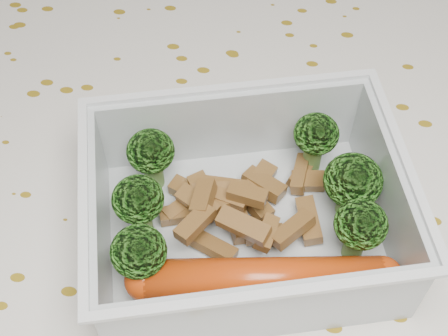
# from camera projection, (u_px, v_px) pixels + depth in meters

# --- Properties ---
(dining_table) EXTENTS (1.40, 0.90, 0.75)m
(dining_table) POSITION_uv_depth(u_px,v_px,m) (216.00, 258.00, 0.47)
(dining_table) COLOR brown
(dining_table) RESTS_ON ground
(tablecloth) EXTENTS (1.46, 0.96, 0.19)m
(tablecloth) POSITION_uv_depth(u_px,v_px,m) (216.00, 223.00, 0.43)
(tablecloth) COLOR silver
(tablecloth) RESTS_ON dining_table
(lunch_container) EXTENTS (0.21, 0.18, 0.06)m
(lunch_container) POSITION_uv_depth(u_px,v_px,m) (246.00, 218.00, 0.37)
(lunch_container) COLOR silver
(lunch_container) RESTS_ON tablecloth
(broccoli_florets) EXTENTS (0.16, 0.12, 0.05)m
(broccoli_florets) POSITION_uv_depth(u_px,v_px,m) (250.00, 193.00, 0.36)
(broccoli_florets) COLOR #608C3F
(broccoli_florets) RESTS_ON lunch_container
(meat_pile) EXTENTS (0.10, 0.09, 0.03)m
(meat_pile) POSITION_uv_depth(u_px,v_px,m) (241.00, 204.00, 0.38)
(meat_pile) COLOR brown
(meat_pile) RESTS_ON lunch_container
(sausage) EXTENTS (0.15, 0.04, 0.02)m
(sausage) POSITION_uv_depth(u_px,v_px,m) (264.00, 279.00, 0.34)
(sausage) COLOR #AB340A
(sausage) RESTS_ON lunch_container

